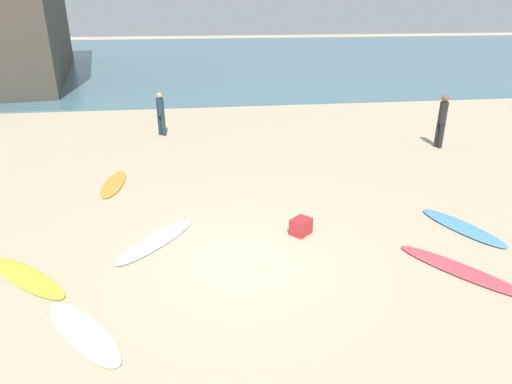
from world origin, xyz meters
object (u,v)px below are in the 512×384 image
Objects in this scene: surfboard_3 at (83,332)px; beachgoer_near at (442,118)px; beach_cooler at (301,227)px; surfboard_5 at (461,270)px; beachgoer_mid at (161,112)px; surfboard_0 at (462,227)px; surfboard_1 at (27,278)px; surfboard_2 at (156,241)px; surfboard_4 at (114,184)px.

beachgoer_near reaches higher than surfboard_3.
surfboard_5 is at bearing -35.31° from beach_cooler.
surfboard_5 is at bearing -19.25° from beachgoer_mid.
beach_cooler reaches higher than surfboard_0.
beachgoer_mid reaches higher than surfboard_1.
surfboard_2 is 2.97m from surfboard_3.
surfboard_2 is 1.26× the size of beachgoer_near.
surfboard_1 is 2.18m from surfboard_3.
surfboard_0 reaches higher than surfboard_2.
surfboard_1 is 5.13× the size of beach_cooler.
surfboard_0 reaches higher than surfboard_4.
beachgoer_near is (10.87, 2.07, 1.01)m from surfboard_4.
surfboard_3 is 1.29× the size of beachgoer_mid.
surfboard_1 is 5.61m from beach_cooler.
surfboard_1 is 1.39× the size of beachgoer_mid.
beachgoer_near reaches higher than surfboard_4.
surfboard_0 is at bearing 22.82° from surfboard_5.
surfboard_3 is at bearing -98.38° from surfboard_1.
beachgoer_near reaches higher than surfboard_2.
beachgoer_near is 1.13× the size of beachgoer_mid.
surfboard_0 reaches higher than surfboard_1.
surfboard_5 is at bearing 20.18° from surfboard_2.
beachgoer_near reaches higher than surfboard_5.
surfboard_2 is 5.28× the size of beach_cooler.
surfboard_4 is at bearing 107.36° from surfboard_5.
beachgoer_near reaches higher than surfboard_0.
surfboard_1 is 0.90× the size of surfboard_5.
surfboard_2 is at bearing -47.98° from beachgoer_mid.
surfboard_1 is 1.23× the size of beachgoer_near.
beachgoer_mid reaches higher than surfboard_5.
surfboard_4 is 4.60× the size of beach_cooler.
beachgoer_mid is (-7.22, 8.77, 0.87)m from surfboard_0.
beachgoer_mid is at bearing 58.39° from beachgoer_near.
surfboard_5 is at bearing 139.70° from beachgoer_near.
beachgoer_mid is (1.10, 4.96, 0.87)m from surfboard_4.
surfboard_1 is 0.97× the size of surfboard_2.
surfboard_1 is (-9.23, -0.78, -0.00)m from surfboard_0.
beach_cooler is (4.60, -3.54, 0.15)m from surfboard_4.
surfboard_0 is 1.08× the size of surfboard_4.
beachgoer_mid reaches higher than surfboard_4.
beachgoer_near is (11.77, 6.66, 1.01)m from surfboard_1.
surfboard_3 is 1.15× the size of beachgoer_near.
surfboard_2 is at bearing 105.36° from beachgoer_near.
surfboard_1 is at bearing 104.41° from beachgoer_near.
surfboard_5 is at bearing 146.87° from surfboard_4.
surfboard_0 is 1.34× the size of beachgoer_mid.
surfboard_3 is (1.36, -1.71, -0.00)m from surfboard_1.
surfboard_5 is (-1.01, -1.66, -0.00)m from surfboard_0.
surfboard_4 is at bearing 133.08° from surfboard_0.
beach_cooler is (-2.72, 1.93, 0.14)m from surfboard_5.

